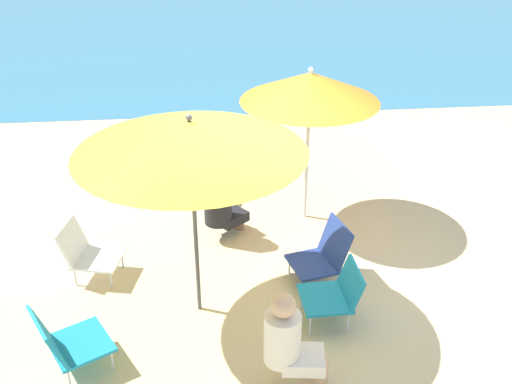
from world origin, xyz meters
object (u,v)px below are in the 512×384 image
Objects in this scene: umbrella_orange at (310,87)px; umbrella_yellow at (190,137)px; person_b at (289,340)px; beach_chair_c at (66,341)px; person_a at (221,205)px; beach_chair_d at (87,251)px; beach_chair_e at (324,254)px; beach_chair_b at (335,292)px; beach_chair_a at (205,178)px.

umbrella_yellow is at bearing -128.55° from umbrella_orange.
beach_chair_c is at bearing 177.56° from person_b.
person_a is at bearing 26.42° from beach_chair_c.
beach_chair_e reaches higher than beach_chair_d.
beach_chair_d is at bearing 149.98° from umbrella_yellow.
umbrella_yellow is at bearing 2.22° from beach_chair_e.
beach_chair_c is at bearing 10.56° from beach_chair_e.
umbrella_orange reaches higher than beach_chair_d.
beach_chair_a is at bearing -67.35° from beach_chair_b.
beach_chair_c is 2.52m from person_a.
beach_chair_a is 2.08m from beach_chair_d.
beach_chair_a is 0.94× the size of beach_chair_d.
person_b is at bearing -102.77° from umbrella_orange.
beach_chair_e is 0.73× the size of person_a.
umbrella_orange reaches higher than person_a.
person_a is (0.17, -0.98, 0.13)m from beach_chair_a.
beach_chair_c is at bearing 8.21° from beach_chair_b.
beach_chair_c is 1.42m from beach_chair_d.
umbrella_yellow is at bearing -141.29° from person_a.
beach_chair_b is 0.68m from beach_chair_e.
beach_chair_c is at bearing -163.74° from person_a.
person_a is (0.29, 1.33, -1.43)m from umbrella_yellow.
umbrella_orange is at bearing 84.57° from person_b.
beach_chair_a is 1.06× the size of beach_chair_b.
umbrella_yellow reaches higher than person_b.
beach_chair_c is at bearing -147.13° from umbrella_yellow.
umbrella_yellow is 2.78m from beach_chair_a.
umbrella_yellow is 2.29× the size of person_a.
beach_chair_a is 0.70× the size of person_a.
beach_chair_e is at bearing -42.06° from beach_chair_a.
beach_chair_d is (-1.30, -1.62, -0.00)m from beach_chair_a.
umbrella_yellow reaches higher than beach_chair_b.
umbrella_yellow is 2.24× the size of person_b.
beach_chair_d is (-1.18, 0.68, -1.56)m from umbrella_yellow.
beach_chair_a is 0.68× the size of person_b.
umbrella_orange is at bearing -18.93° from person_a.
beach_chair_e is 1.41m from person_a.
beach_chair_e is at bearing -4.43° from beach_chair_c.
person_a is at bearing -64.49° from beach_chair_a.
beach_chair_c is 1.13× the size of beach_chair_e.
person_a is at bearing -159.97° from umbrella_orange.
beach_chair_e is (0.02, 0.68, -0.01)m from beach_chair_b.
beach_chair_b is 0.64× the size of person_b.
beach_chair_d is at bearing 62.79° from beach_chair_c.
person_a is at bearing -59.80° from beach_chair_b.
beach_chair_c is (-2.45, -0.44, 0.00)m from beach_chair_b.
person_b is at bearing -55.21° from umbrella_yellow.
beach_chair_a is at bearing 64.07° from beach_chair_d.
umbrella_orange is 0.94× the size of umbrella_yellow.
person_b reaches higher than beach_chair_b.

